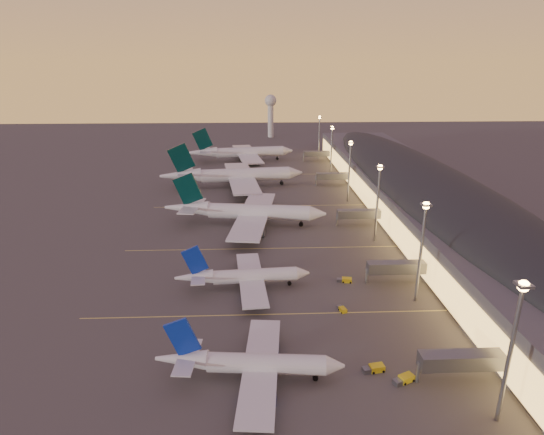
{
  "coord_description": "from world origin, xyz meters",
  "views": [
    {
      "loc": [
        -4.07,
        -98.99,
        56.73
      ],
      "look_at": [
        2.0,
        45.0,
        7.0
      ],
      "focal_mm": 30.0,
      "sensor_mm": 36.0,
      "label": 1
    }
  ],
  "objects_px": {
    "airliner_narrow_south": "(250,363)",
    "baggage_tug_c": "(345,280)",
    "airliner_wide_far": "(241,153)",
    "radar_tower": "(271,109)",
    "airliner_wide_mid": "(233,175)",
    "baggage_tug_b": "(374,368)",
    "baggage_tug_d": "(342,309)",
    "airliner_wide_near": "(245,212)",
    "baggage_tug_a": "(404,379)",
    "airliner_narrow_north": "(243,276)"
  },
  "relations": [
    {
      "from": "airliner_narrow_south",
      "to": "airliner_narrow_north",
      "type": "height_order",
      "value": "airliner_narrow_south"
    },
    {
      "from": "baggage_tug_b",
      "to": "baggage_tug_d",
      "type": "xyz_separation_m",
      "value": [
        -1.99,
        22.54,
        -0.14
      ]
    },
    {
      "from": "airliner_narrow_south",
      "to": "baggage_tug_b",
      "type": "xyz_separation_m",
      "value": [
        23.97,
        1.08,
        -2.71
      ]
    },
    {
      "from": "airliner_narrow_south",
      "to": "airliner_wide_near",
      "type": "xyz_separation_m",
      "value": [
        -2.13,
        85.65,
        1.6
      ]
    },
    {
      "from": "airliner_narrow_north",
      "to": "baggage_tug_d",
      "type": "distance_m",
      "value": 27.14
    },
    {
      "from": "airliner_wide_far",
      "to": "baggage_tug_d",
      "type": "xyz_separation_m",
      "value": [
        28.05,
        -173.37,
        -4.82
      ]
    },
    {
      "from": "radar_tower",
      "to": "airliner_wide_near",
      "type": "bearing_deg",
      "value": -94.91
    },
    {
      "from": "baggage_tug_c",
      "to": "radar_tower",
      "type": "bearing_deg",
      "value": 102.07
    },
    {
      "from": "baggage_tug_a",
      "to": "airliner_narrow_north",
      "type": "bearing_deg",
      "value": 104.03
    },
    {
      "from": "airliner_wide_mid",
      "to": "radar_tower",
      "type": "distance_m",
      "value": 151.77
    },
    {
      "from": "airliner_narrow_north",
      "to": "baggage_tug_c",
      "type": "xyz_separation_m",
      "value": [
        27.42,
        2.18,
        -2.73
      ]
    },
    {
      "from": "radar_tower",
      "to": "baggage_tug_a",
      "type": "height_order",
      "value": "radar_tower"
    },
    {
      "from": "airliner_narrow_south",
      "to": "airliner_wide_near",
      "type": "distance_m",
      "value": 85.69
    },
    {
      "from": "airliner_wide_far",
      "to": "radar_tower",
      "type": "relative_size",
      "value": 1.96
    },
    {
      "from": "airliner_narrow_north",
      "to": "radar_tower",
      "type": "relative_size",
      "value": 1.09
    },
    {
      "from": "airliner_narrow_south",
      "to": "baggage_tug_b",
      "type": "bearing_deg",
      "value": 7.63
    },
    {
      "from": "airliner_narrow_south",
      "to": "baggage_tug_d",
      "type": "bearing_deg",
      "value": 52.1
    },
    {
      "from": "airliner_wide_far",
      "to": "airliner_narrow_south",
      "type": "bearing_deg",
      "value": -96.5
    },
    {
      "from": "airliner_wide_mid",
      "to": "radar_tower",
      "type": "relative_size",
      "value": 2.08
    },
    {
      "from": "airliner_narrow_south",
      "to": "baggage_tug_c",
      "type": "height_order",
      "value": "airliner_narrow_south"
    },
    {
      "from": "airliner_wide_near",
      "to": "baggage_tug_c",
      "type": "distance_m",
      "value": 54.83
    },
    {
      "from": "airliner_wide_near",
      "to": "baggage_tug_a",
      "type": "relative_size",
      "value": 13.23
    },
    {
      "from": "airliner_wide_mid",
      "to": "baggage_tug_c",
      "type": "distance_m",
      "value": 105.85
    },
    {
      "from": "airliner_wide_near",
      "to": "baggage_tug_d",
      "type": "xyz_separation_m",
      "value": [
        24.11,
        -62.03,
        -4.46
      ]
    },
    {
      "from": "airliner_narrow_north",
      "to": "airliner_wide_near",
      "type": "xyz_separation_m",
      "value": [
        -0.32,
        49.28,
        1.62
      ]
    },
    {
      "from": "airliner_wide_near",
      "to": "baggage_tug_c",
      "type": "relative_size",
      "value": 14.23
    },
    {
      "from": "airliner_wide_near",
      "to": "airliner_narrow_south",
      "type": "bearing_deg",
      "value": -80.59
    },
    {
      "from": "airliner_wide_near",
      "to": "airliner_wide_far",
      "type": "relative_size",
      "value": 0.93
    },
    {
      "from": "radar_tower",
      "to": "baggage_tug_d",
      "type": "xyz_separation_m",
      "value": [
        6.76,
        -264.05,
        -21.44
      ]
    },
    {
      "from": "airliner_wide_mid",
      "to": "baggage_tug_b",
      "type": "distance_m",
      "value": 141.41
    },
    {
      "from": "airliner_wide_far",
      "to": "baggage_tug_c",
      "type": "relative_size",
      "value": 15.29
    },
    {
      "from": "airliner_narrow_south",
      "to": "radar_tower",
      "type": "bearing_deg",
      "value": 92.01
    },
    {
      "from": "baggage_tug_b",
      "to": "airliner_narrow_north",
      "type": "bearing_deg",
      "value": 116.42
    },
    {
      "from": "airliner_wide_far",
      "to": "baggage_tug_a",
      "type": "distance_m",
      "value": 202.3
    },
    {
      "from": "airliner_narrow_north",
      "to": "baggage_tug_b",
      "type": "xyz_separation_m",
      "value": [
        25.78,
        -35.28,
        -2.69
      ]
    },
    {
      "from": "airliner_narrow_north",
      "to": "radar_tower",
      "type": "height_order",
      "value": "radar_tower"
    },
    {
      "from": "airliner_wide_near",
      "to": "baggage_tug_d",
      "type": "height_order",
      "value": "airliner_wide_near"
    },
    {
      "from": "airliner_wide_far",
      "to": "baggage_tug_a",
      "type": "bearing_deg",
      "value": -88.35
    },
    {
      "from": "baggage_tug_b",
      "to": "baggage_tug_c",
      "type": "xyz_separation_m",
      "value": [
        1.64,
        37.46,
        -0.04
      ]
    },
    {
      "from": "airliner_narrow_south",
      "to": "airliner_narrow_north",
      "type": "distance_m",
      "value": 36.41
    },
    {
      "from": "airliner_wide_far",
      "to": "baggage_tug_d",
      "type": "bearing_deg",
      "value": -89.07
    },
    {
      "from": "radar_tower",
      "to": "baggage_tug_d",
      "type": "distance_m",
      "value": 265.0
    },
    {
      "from": "airliner_wide_mid",
      "to": "airliner_wide_far",
      "type": "relative_size",
      "value": 1.06
    },
    {
      "from": "airliner_narrow_south",
      "to": "baggage_tug_a",
      "type": "height_order",
      "value": "airliner_narrow_south"
    },
    {
      "from": "airliner_wide_near",
      "to": "radar_tower",
      "type": "xyz_separation_m",
      "value": [
        17.35,
        202.02,
        16.98
      ]
    },
    {
      "from": "airliner_wide_near",
      "to": "airliner_wide_far",
      "type": "height_order",
      "value": "airliner_wide_far"
    },
    {
      "from": "airliner_wide_near",
      "to": "airliner_wide_mid",
      "type": "xyz_separation_m",
      "value": [
        -6.31,
        53.0,
        0.67
      ]
    },
    {
      "from": "airliner_narrow_south",
      "to": "baggage_tug_c",
      "type": "distance_m",
      "value": 46.36
    },
    {
      "from": "airliner_narrow_north",
      "to": "airliner_wide_far",
      "type": "bearing_deg",
      "value": 87.15
    },
    {
      "from": "baggage_tug_b",
      "to": "baggage_tug_d",
      "type": "height_order",
      "value": "baggage_tug_b"
    }
  ]
}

